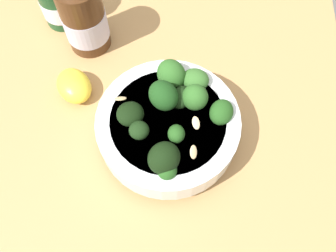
% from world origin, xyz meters
% --- Properties ---
extents(ground_plane, '(0.65, 0.65, 0.03)m').
position_xyz_m(ground_plane, '(0.00, 0.00, -0.02)').
color(ground_plane, tan).
extents(bowl_of_broccoli, '(0.21, 0.21, 0.12)m').
position_xyz_m(bowl_of_broccoli, '(0.03, 0.00, 0.04)').
color(bowl_of_broccoli, white).
rests_on(bowl_of_broccoli, ground_plane).
extents(lemon_wedge, '(0.08, 0.09, 0.04)m').
position_xyz_m(lemon_wedge, '(-0.13, 0.07, 0.02)').
color(lemon_wedge, yellow).
rests_on(lemon_wedge, ground_plane).
extents(bottle_short, '(0.07, 0.07, 0.14)m').
position_xyz_m(bottle_short, '(-0.12, 0.18, 0.06)').
color(bottle_short, '#472814').
rests_on(bottle_short, ground_plane).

